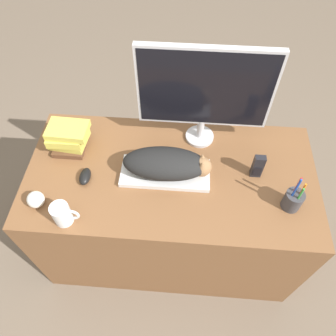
% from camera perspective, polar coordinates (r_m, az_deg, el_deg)
% --- Properties ---
extents(ground_plane, '(12.00, 12.00, 0.00)m').
position_cam_1_polar(ground_plane, '(2.10, -0.36, -20.86)').
color(ground_plane, '#6B5B4C').
extents(desk, '(1.39, 0.69, 0.76)m').
position_cam_1_polar(desk, '(1.88, 0.44, -7.56)').
color(desk, brown).
rests_on(desk, ground_plane).
extents(keyboard, '(0.42, 0.18, 0.02)m').
position_cam_1_polar(keyboard, '(1.54, -0.48, -0.87)').
color(keyboard, silver).
rests_on(keyboard, desk).
extents(cat, '(0.41, 0.17, 0.12)m').
position_cam_1_polar(cat, '(1.48, 0.10, 0.74)').
color(cat, black).
rests_on(cat, keyboard).
extents(monitor, '(0.60, 0.14, 0.53)m').
position_cam_1_polar(monitor, '(1.48, 6.45, 13.18)').
color(monitor, '#B7B7BC').
rests_on(monitor, desk).
extents(computer_mouse, '(0.05, 0.09, 0.04)m').
position_cam_1_polar(computer_mouse, '(1.57, -14.24, -1.43)').
color(computer_mouse, black).
rests_on(computer_mouse, desk).
extents(coffee_mug, '(0.12, 0.08, 0.11)m').
position_cam_1_polar(coffee_mug, '(1.45, -17.89, -7.63)').
color(coffee_mug, silver).
rests_on(coffee_mug, desk).
extents(pen_cup, '(0.08, 0.08, 0.21)m').
position_cam_1_polar(pen_cup, '(1.52, 20.95, -5.18)').
color(pen_cup, '#38383D').
rests_on(pen_cup, desk).
extents(baseball, '(0.08, 0.08, 0.08)m').
position_cam_1_polar(baseball, '(1.55, -22.04, -5.11)').
color(baseball, silver).
rests_on(baseball, desk).
extents(phone, '(0.05, 0.03, 0.13)m').
position_cam_1_polar(phone, '(1.55, 15.35, 0.27)').
color(phone, black).
rests_on(phone, desk).
extents(book_stack, '(0.21, 0.17, 0.14)m').
position_cam_1_polar(book_stack, '(1.68, -16.98, 5.27)').
color(book_stack, brown).
rests_on(book_stack, desk).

